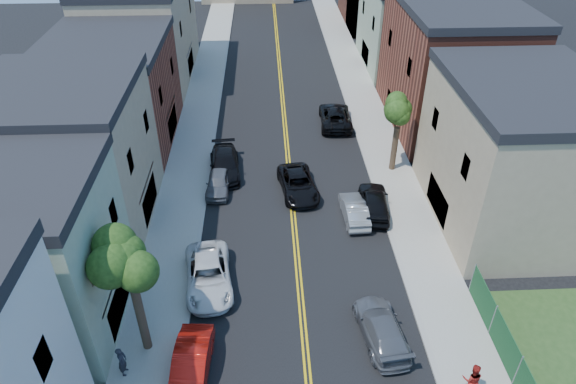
{
  "coord_description": "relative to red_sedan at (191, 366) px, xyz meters",
  "views": [
    {
      "loc": [
        -1.66,
        -2.99,
        21.2
      ],
      "look_at": [
        -0.35,
        24.53,
        2.0
      ],
      "focal_mm": 31.97,
      "sensor_mm": 36.0,
      "label": 1
    }
  ],
  "objects": [
    {
      "name": "tree_right_far",
      "position": [
        13.42,
        17.73,
        5.0
      ],
      "size": [
        4.4,
        4.4,
        8.03
      ],
      "color": "#3A2E1D",
      "rests_on": "sidewalk_right"
    },
    {
      "name": "tree_left_mid",
      "position": [
        -2.38,
        1.73,
        5.83
      ],
      "size": [
        5.2,
        5.2,
        9.29
      ],
      "color": "#3A2E1D",
      "rests_on": "sidewalk_left"
    },
    {
      "name": "black_car_left",
      "position": [
        0.61,
        17.93,
        0.02
      ],
      "size": [
        2.6,
        5.51,
        1.55
      ],
      "primitive_type": "imported",
      "rotation": [
        0.0,
        0.0,
        0.08
      ],
      "color": "black",
      "rests_on": "ground"
    },
    {
      "name": "grey_car_right",
      "position": [
        9.39,
        1.83,
        -0.05
      ],
      "size": [
        2.55,
        5.07,
        1.41
      ],
      "primitive_type": "imported",
      "rotation": [
        0.0,
        0.0,
        3.26
      ],
      "color": "#56585E",
      "rests_on": "ground"
    },
    {
      "name": "white_pickup",
      "position": [
        0.34,
        6.02,
        0.01
      ],
      "size": [
        3.19,
        5.76,
        1.53
      ],
      "primitive_type": "imported",
      "rotation": [
        0.0,
        0.0,
        0.12
      ],
      "color": "silver",
      "rests_on": "ground"
    },
    {
      "name": "grey_car_left",
      "position": [
        0.29,
        15.61,
        -0.06
      ],
      "size": [
        1.84,
        4.15,
        1.39
      ],
      "primitive_type": "imported",
      "rotation": [
        0.0,
        0.0,
        -0.05
      ],
      "color": "#53555A",
      "rests_on": "ground"
    },
    {
      "name": "red_sedan",
      "position": [
        0.0,
        0.0,
        0.0
      ],
      "size": [
        1.89,
        4.68,
        1.51
      ],
      "primitive_type": "imported",
      "rotation": [
        0.0,
        0.0,
        -0.06
      ],
      "color": "red",
      "rests_on": "ground"
    },
    {
      "name": "curb_left",
      "position": [
        -0.65,
        27.73,
        -0.68
      ],
      "size": [
        0.3,
        100.0,
        0.15
      ],
      "primitive_type": "cube",
      "color": "gray",
      "rests_on": "ground"
    },
    {
      "name": "black_suv_lane",
      "position": [
        6.0,
        15.05,
        -0.04
      ],
      "size": [
        3.07,
        5.45,
        1.44
      ],
      "primitive_type": "imported",
      "rotation": [
        0.0,
        0.0,
        0.14
      ],
      "color": "black",
      "rests_on": "ground"
    },
    {
      "name": "silver_car_right",
      "position": [
        9.55,
        11.83,
        -0.07
      ],
      "size": [
        1.65,
        4.2,
        1.36
      ],
      "primitive_type": "imported",
      "rotation": [
        0.0,
        0.0,
        3.19
      ],
      "color": "#93979A",
      "rests_on": "ground"
    },
    {
      "name": "black_car_right",
      "position": [
        11.0,
        12.52,
        0.07
      ],
      "size": [
        2.44,
        5.0,
        1.64
      ],
      "primitive_type": "imported",
      "rotation": [
        0.0,
        0.0,
        3.04
      ],
      "color": "black",
      "rests_on": "ground"
    },
    {
      "name": "bldg_left_brick",
      "position": [
        -8.5,
        23.73,
        3.24
      ],
      "size": [
        9.0,
        12.0,
        8.0
      ],
      "primitive_type": "cube",
      "color": "brown",
      "rests_on": "ground"
    },
    {
      "name": "sidewalk_right",
      "position": [
        13.4,
        27.73,
        -0.68
      ],
      "size": [
        3.2,
        100.0,
        0.15
      ],
      "primitive_type": "cube",
      "color": "gray",
      "rests_on": "ground"
    },
    {
      "name": "sidewalk_left",
      "position": [
        -2.4,
        27.73,
        -0.68
      ],
      "size": [
        3.2,
        100.0,
        0.15
      ],
      "primitive_type": "cube",
      "color": "gray",
      "rests_on": "ground"
    },
    {
      "name": "pedestrian_right",
      "position": [
        12.8,
        -1.57,
        0.32
      ],
      "size": [
        1.06,
        0.92,
        1.84
      ],
      "primitive_type": "imported",
      "rotation": [
        0.0,
        0.0,
        2.85
      ],
      "color": "maroon",
      "rests_on": "sidewalk_right"
    },
    {
      "name": "bldg_right_palegrn",
      "position": [
        19.5,
        39.73,
        3.49
      ],
      "size": [
        9.0,
        12.0,
        8.5
      ],
      "primitive_type": "cube",
      "color": "gray",
      "rests_on": "ground"
    },
    {
      "name": "pedestrian_left",
      "position": [
        -3.2,
        0.22,
        0.24
      ],
      "size": [
        0.41,
        0.62,
        1.7
      ],
      "primitive_type": "imported",
      "rotation": [
        0.0,
        0.0,
        1.57
      ],
      "color": "#23232A",
      "rests_on": "sidewalk_left"
    },
    {
      "name": "bldg_right_tan",
      "position": [
        19.5,
        11.73,
        3.74
      ],
      "size": [
        9.0,
        12.0,
        9.0
      ],
      "primitive_type": "cube",
      "color": "#998466",
      "rests_on": "ground"
    },
    {
      "name": "bldg_left_tan_near",
      "position": [
        -8.5,
        12.73,
        3.74
      ],
      "size": [
        9.0,
        10.0,
        9.0
      ],
      "primitive_type": "cube",
      "color": "#998466",
      "rests_on": "ground"
    },
    {
      "name": "dark_car_right_far",
      "position": [
        9.97,
        25.54,
        0.04
      ],
      "size": [
        2.85,
        5.81,
        1.59
      ],
      "primitive_type": "imported",
      "rotation": [
        0.0,
        0.0,
        3.1
      ],
      "color": "black",
      "rests_on": "ground"
    },
    {
      "name": "bldg_left_palegrn",
      "position": [
        -8.5,
        3.73,
        3.49
      ],
      "size": [
        9.0,
        8.0,
        8.5
      ],
      "primitive_type": "cube",
      "color": "gray",
      "rests_on": "ground"
    },
    {
      "name": "bldg_right_brick",
      "position": [
        19.5,
        25.73,
        4.24
      ],
      "size": [
        9.0,
        14.0,
        10.0
      ],
      "primitive_type": "cube",
      "color": "brown",
      "rests_on": "ground"
    },
    {
      "name": "curb_right",
      "position": [
        11.65,
        27.73,
        -0.68
      ],
      "size": [
        0.3,
        100.0,
        0.15
      ],
      "primitive_type": "cube",
      "color": "gray",
      "rests_on": "ground"
    },
    {
      "name": "bldg_left_tan_far",
      "position": [
        -8.5,
        37.73,
        3.99
      ],
      "size": [
        9.0,
        16.0,
        9.5
      ],
      "primitive_type": "cube",
      "color": "#998466",
      "rests_on": "ground"
    }
  ]
}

